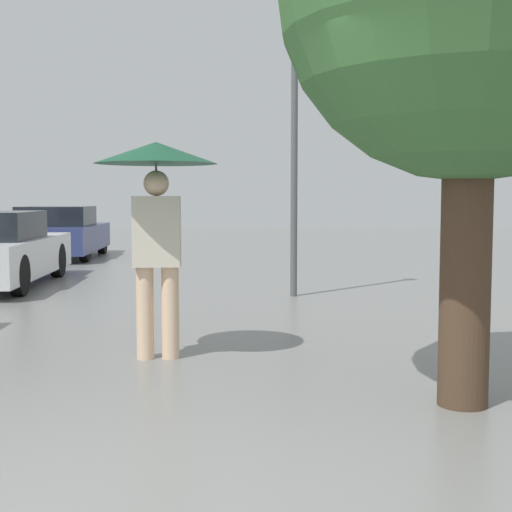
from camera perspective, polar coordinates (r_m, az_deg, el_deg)
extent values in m
cylinder|color=beige|center=(6.57, -8.87, -4.50)|extent=(0.16, 0.16, 0.85)
cylinder|color=beige|center=(6.55, -6.87, -4.50)|extent=(0.16, 0.16, 0.85)
cube|color=beige|center=(6.48, -7.94, 1.97)|extent=(0.42, 0.25, 0.63)
sphere|color=beige|center=(6.48, -7.99, 5.79)|extent=(0.23, 0.23, 0.23)
cylinder|color=#515456|center=(6.48, -7.97, 4.37)|extent=(0.02, 0.02, 0.67)
cone|color=#14472D|center=(6.49, -8.01, 8.18)|extent=(1.10, 1.10, 0.19)
cylinder|color=black|center=(13.64, -15.58, -0.32)|extent=(0.18, 0.62, 0.62)
cylinder|color=black|center=(11.18, -18.42, -1.47)|extent=(0.18, 0.62, 0.62)
cube|color=navy|center=(17.92, -15.48, 1.42)|extent=(1.86, 3.88, 0.61)
cube|color=black|center=(17.71, -15.65, 3.10)|extent=(1.58, 1.75, 0.46)
cylinder|color=black|center=(19.29, -17.13, 1.13)|extent=(0.18, 0.65, 0.65)
cylinder|color=black|center=(18.96, -12.21, 1.18)|extent=(0.18, 0.65, 0.65)
cylinder|color=black|center=(16.98, -19.10, 0.62)|extent=(0.18, 0.65, 0.65)
cylinder|color=black|center=(16.59, -13.53, 0.66)|extent=(0.18, 0.65, 0.65)
cylinder|color=#473323|center=(5.17, 16.44, 0.28)|extent=(0.35, 0.35, 2.17)
cylinder|color=#515456|center=(10.56, 3.08, 9.10)|extent=(0.10, 0.10, 4.55)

